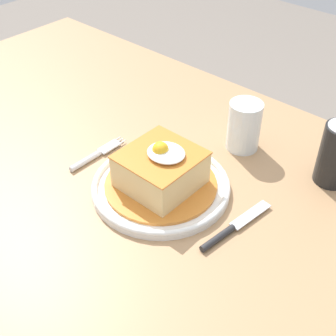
% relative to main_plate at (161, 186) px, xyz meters
% --- Properties ---
extents(dining_table, '(1.48, 0.80, 0.76)m').
position_rel_main_plate_xyz_m(dining_table, '(-0.07, 0.03, -0.12)').
color(dining_table, '#A87F56').
rests_on(dining_table, ground_plane).
extents(main_plate, '(0.26, 0.26, 0.02)m').
position_rel_main_plate_xyz_m(main_plate, '(0.00, 0.00, 0.00)').
color(main_plate, white).
rests_on(main_plate, dining_table).
extents(sandwich_meal, '(0.21, 0.21, 0.10)m').
position_rel_main_plate_xyz_m(sandwich_meal, '(0.00, 0.00, 0.04)').
color(sandwich_meal, orange).
rests_on(sandwich_meal, main_plate).
extents(fork, '(0.02, 0.14, 0.01)m').
position_rel_main_plate_xyz_m(fork, '(-0.17, -0.02, -0.00)').
color(fork, silver).
rests_on(fork, dining_table).
extents(knife, '(0.04, 0.17, 0.01)m').
position_rel_main_plate_xyz_m(knife, '(0.16, -0.01, -0.00)').
color(knife, '#262628').
rests_on(knife, dining_table).
extents(drinking_glass, '(0.07, 0.07, 0.10)m').
position_rel_main_plate_xyz_m(drinking_glass, '(0.04, 0.21, 0.04)').
color(drinking_glass, silver).
rests_on(drinking_glass, dining_table).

